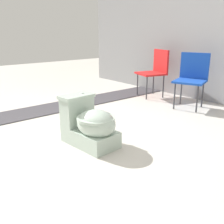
# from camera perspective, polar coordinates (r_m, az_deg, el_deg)

# --- Properties ---
(ground_plane) EXTENTS (14.00, 14.00, 0.00)m
(ground_plane) POSITION_cam_1_polar(r_m,az_deg,el_deg) (2.92, -11.49, -6.44)
(ground_plane) COLOR beige
(gravel_strip) EXTENTS (0.56, 8.00, 0.01)m
(gravel_strip) POSITION_cam_1_polar(r_m,az_deg,el_deg) (4.16, -13.41, 0.73)
(gravel_strip) COLOR #423F44
(gravel_strip) RESTS_ON ground
(toilet) EXTENTS (0.66, 0.43, 0.52)m
(toilet) POSITION_cam_1_polar(r_m,az_deg,el_deg) (2.74, -4.80, -2.79)
(toilet) COLOR #B2C6B7
(toilet) RESTS_ON ground
(folding_chair_left) EXTENTS (0.55, 0.55, 0.83)m
(folding_chair_left) POSITION_cam_1_polar(r_m,az_deg,el_deg) (4.84, 9.49, 9.41)
(folding_chair_left) COLOR red
(folding_chair_left) RESTS_ON ground
(folding_chair_middle) EXTENTS (0.56, 0.56, 0.83)m
(folding_chair_middle) POSITION_cam_1_polar(r_m,az_deg,el_deg) (4.26, 17.06, 7.82)
(folding_chair_middle) COLOR #1947B2
(folding_chair_middle) RESTS_ON ground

